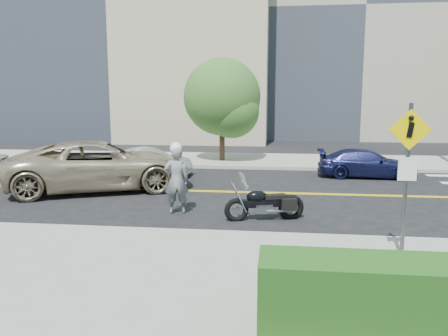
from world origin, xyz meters
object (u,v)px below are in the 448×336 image
pedestrian_sign (407,166)px  motorcyclist (176,178)px  suv (100,165)px  parked_car_silver (149,162)px  parked_car_blue (367,163)px  motorcycle (265,196)px

pedestrian_sign → motorcyclist: pedestrian_sign is taller
suv → parked_car_silver: size_ratio=1.77×
pedestrian_sign → motorcyclist: 6.27m
suv → parked_car_blue: 10.67m
motorcyclist → suv: bearing=-52.7°
motorcycle → parked_car_blue: motorcycle is taller
pedestrian_sign → motorcycle: pedestrian_sign is taller
pedestrian_sign → motorcycle: 4.21m
motorcycle → suv: bearing=134.7°
motorcycle → motorcyclist: bearing=154.8°
pedestrian_sign → motorcyclist: (-5.27, 3.27, -0.95)m
motorcyclist → parked_car_blue: (6.53, 6.64, -0.44)m
suv → motorcyclist: bearing=-152.9°
parked_car_silver → motorcycle: bearing=-142.6°
parked_car_silver → parked_car_blue: 9.12m
pedestrian_sign → parked_car_silver: pedestrian_sign is taller
pedestrian_sign → parked_car_blue: pedestrian_sign is taller
suv → parked_car_blue: suv is taller
parked_car_silver → motorcyclist: bearing=-158.1°
motorcyclist → motorcycle: size_ratio=0.96×
motorcyclist → pedestrian_sign: bearing=135.3°
pedestrian_sign → parked_car_blue: (1.26, 9.91, -1.38)m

